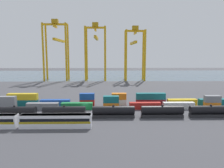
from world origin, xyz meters
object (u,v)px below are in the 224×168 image
object	(u,v)px
shipping_container_19	(182,102)
gantry_crane_central	(96,45)
shipping_container_10	(23,103)
gantry_crane_west	(57,44)
shipping_container_12	(55,103)
gantry_crane_east	(135,48)
passenger_train	(19,121)
freight_tank_row	(113,112)
shipping_container_8	(212,105)

from	to	relation	value
shipping_container_19	gantry_crane_central	size ratio (longest dim) A/B	0.26
shipping_container_10	gantry_crane_west	distance (m)	96.57
shipping_container_12	gantry_crane_central	bearing A→B (deg)	82.51
shipping_container_19	gantry_crane_east	bearing A→B (deg)	95.55
passenger_train	shipping_container_10	world-z (taller)	passenger_train
shipping_container_12	gantry_crane_central	world-z (taller)	gantry_crane_central
freight_tank_row	gantry_crane_east	xyz separation A→B (m)	(20.24, 109.37, 24.31)
freight_tank_row	gantry_crane_central	world-z (taller)	gantry_crane_central
gantry_crane_central	gantry_crane_east	size ratio (longest dim) A/B	1.06
freight_tank_row	shipping_container_19	bearing A→B (deg)	30.56
freight_tank_row	gantry_crane_east	world-z (taller)	gantry_crane_east
gantry_crane_west	gantry_crane_east	world-z (taller)	gantry_crane_west
passenger_train	shipping_container_19	world-z (taller)	passenger_train
gantry_crane_east	shipping_container_10	bearing A→B (deg)	-121.80
shipping_container_8	gantry_crane_central	bearing A→B (deg)	117.36
shipping_container_19	gantry_crane_west	distance (m)	120.65
shipping_container_8	shipping_container_19	size ratio (longest dim) A/B	0.50
passenger_train	shipping_container_8	world-z (taller)	passenger_train
passenger_train	shipping_container_19	size ratio (longest dim) A/B	3.49
freight_tank_row	shipping_container_12	size ratio (longest dim) A/B	6.63
shipping_container_12	shipping_container_19	xyz separation A→B (m)	(52.86, 0.00, 0.00)
passenger_train	gantry_crane_west	distance (m)	123.16
shipping_container_19	freight_tank_row	bearing A→B (deg)	-149.44
gantry_crane_east	passenger_train	bearing A→B (deg)	-111.98
freight_tank_row	shipping_container_8	world-z (taller)	freight_tank_row
gantry_crane_central	passenger_train	bearing A→B (deg)	-97.78
freight_tank_row	gantry_crane_central	distance (m)	112.77
passenger_train	freight_tank_row	bearing A→B (deg)	19.14
gantry_crane_west	gantry_crane_central	world-z (taller)	gantry_crane_west
shipping_container_10	shipping_container_12	distance (m)	13.22
freight_tank_row	shipping_container_12	xyz separation A→B (m)	(-23.68, 17.23, -0.71)
gantry_crane_east	shipping_container_19	bearing A→B (deg)	-84.45
shipping_container_10	gantry_crane_east	xyz separation A→B (m)	(57.13, 92.14, 25.02)
gantry_crane_central	gantry_crane_east	bearing A→B (deg)	0.57
shipping_container_8	gantry_crane_west	xyz separation A→B (m)	(-82.45, 98.28, 27.64)
gantry_crane_west	gantry_crane_east	distance (m)	63.73
freight_tank_row	gantry_crane_west	size ratio (longest dim) A/B	1.65
shipping_container_10	shipping_container_19	distance (m)	66.08
passenger_train	gantry_crane_east	bearing A→B (deg)	68.02
gantry_crane_east	gantry_crane_west	bearing A→B (deg)	179.85
passenger_train	gantry_crane_west	size ratio (longest dim) A/B	0.87
shipping_container_8	shipping_container_19	distance (m)	11.50
shipping_container_10	shipping_container_12	world-z (taller)	same
shipping_container_8	gantry_crane_east	bearing A→B (deg)	100.83
shipping_container_19	shipping_container_12	bearing A→B (deg)	180.00
passenger_train	shipping_container_10	size ratio (longest dim) A/B	3.49
shipping_container_12	shipping_container_19	bearing A→B (deg)	0.00
shipping_container_12	shipping_container_10	bearing A→B (deg)	180.00
shipping_container_12	gantry_crane_central	xyz separation A→B (m)	(12.08, 91.82, 26.95)
passenger_train	shipping_container_8	distance (m)	70.03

